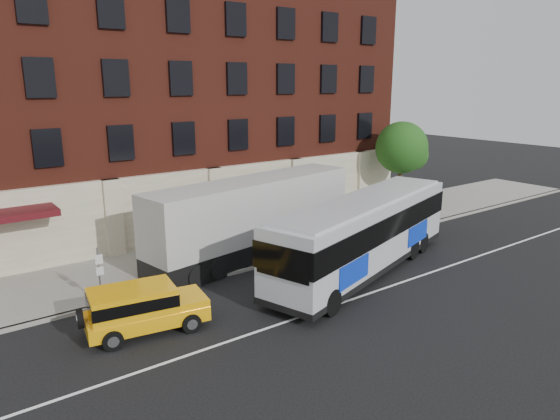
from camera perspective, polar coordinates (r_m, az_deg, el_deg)
ground at (r=21.50m, az=8.58°, el=-10.55°), size 120.00×120.00×0.00m
sidewalk at (r=28.08m, az=-4.43°, el=-4.24°), size 60.00×6.00×0.15m
kerb at (r=25.72m, az=-0.88°, el=-5.96°), size 60.00×0.25×0.15m
lane_line at (r=21.82m, az=7.65°, el=-10.11°), size 60.00×0.12×0.01m
building at (r=33.67m, az=-11.99°, el=11.61°), size 30.00×12.10×15.00m
sign_pole at (r=21.90m, az=-19.70°, el=-6.67°), size 0.30×0.20×2.50m
street_tree at (r=36.24m, az=13.61°, el=6.64°), size 3.60×3.60×6.20m
city_bus at (r=24.53m, az=9.49°, el=-2.40°), size 13.56×6.66×3.65m
yellow_suv at (r=19.44m, az=-15.45°, el=-10.46°), size 4.71×2.53×1.75m
shipping_container at (r=26.35m, az=-3.01°, el=-0.99°), size 12.63×4.63×4.13m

